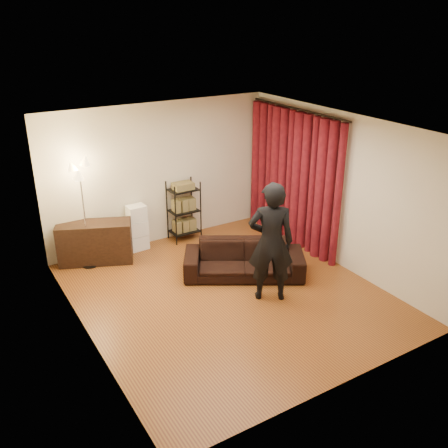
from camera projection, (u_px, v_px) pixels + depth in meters
floor at (228, 294)px, 8.02m from camera, size 5.00×5.00×0.00m
ceiling at (229, 127)px, 6.96m from camera, size 5.00×5.00×0.00m
wall_back at (160, 174)px, 9.45m from camera, size 5.00×0.00×5.00m
wall_front at (347, 290)px, 5.52m from camera, size 5.00×0.00×5.00m
wall_left at (80, 251)px, 6.42m from camera, size 0.00×5.00×5.00m
wall_right at (340, 191)px, 8.56m from camera, size 0.00×5.00×5.00m
curtain_rod at (298, 109)px, 8.91m from camera, size 0.04×2.65×0.04m
curtain at (293, 179)px, 9.42m from camera, size 0.22×2.65×2.55m
sofa at (244, 260)px, 8.50m from camera, size 2.14×1.72×0.59m
person at (271, 242)px, 7.57m from camera, size 0.84×0.76×1.92m
media_cabinet at (95, 242)px, 8.94m from camera, size 1.38×0.95×0.75m
storage_boxes at (137, 228)px, 9.38m from camera, size 0.37×0.30×0.88m
wire_shelf at (184, 211)px, 9.75m from camera, size 0.62×0.49×1.20m
floor_lamp at (84, 215)px, 8.55m from camera, size 0.37×0.37×1.94m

